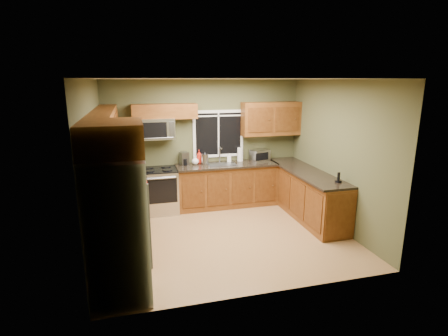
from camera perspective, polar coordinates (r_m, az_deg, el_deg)
name	(u,v)px	position (r m, az deg, el deg)	size (l,w,h in m)	color
floor	(226,235)	(6.32, 0.37, -10.96)	(4.20, 4.20, 0.00)	#996F43
ceiling	(227,79)	(5.72, 0.42, 14.35)	(4.20, 4.20, 0.00)	white
back_wall	(205,143)	(7.59, -3.15, 4.04)	(4.20, 4.20, 0.00)	#4A4C2D
front_wall	(265,195)	(4.22, 6.78, -4.32)	(4.20, 4.20, 0.00)	#4A4C2D
left_wall	(94,169)	(5.71, -20.40, -0.23)	(3.60, 3.60, 0.00)	#4A4C2D
right_wall	(337,155)	(6.72, 17.97, 2.03)	(3.60, 3.60, 0.00)	#4A4C2D
window	(218,134)	(7.60, -0.92, 5.62)	(1.12, 0.03, 1.02)	white
base_cabinets_left	(120,212)	(6.41, -16.64, -6.85)	(0.60, 2.65, 0.90)	brown
countertop_left	(119,186)	(6.26, -16.71, -2.81)	(0.65, 2.65, 0.04)	black
base_cabinets_back	(227,186)	(7.61, 0.46, -2.89)	(2.17, 0.60, 0.90)	brown
countertop_back	(227,165)	(7.46, 0.52, 0.51)	(2.17, 0.65, 0.04)	black
base_cabinets_peninsula	(305,194)	(7.25, 13.14, -4.15)	(0.60, 2.52, 0.90)	brown
countertop_peninsula	(305,171)	(7.11, 13.14, -0.55)	(0.65, 2.50, 0.04)	black
upper_cabinets_left	(105,132)	(6.07, -18.86, 5.62)	(0.33, 2.65, 0.72)	brown
upper_cabinets_back_left	(165,111)	(7.21, -9.68, 9.10)	(1.30, 0.33, 0.30)	brown
upper_cabinets_back_right	(271,119)	(7.78, 7.67, 7.98)	(1.30, 0.33, 0.72)	brown
upper_cabinet_over_fridge	(111,138)	(4.28, -17.93, 4.71)	(0.72, 0.90, 0.38)	brown
refrigerator	(119,228)	(4.59, -16.84, -9.33)	(0.74, 0.90, 1.80)	#B7B7BC
range	(159,190)	(7.35, -10.60, -3.62)	(0.76, 0.69, 0.94)	#B7B7BC
microwave	(155,129)	(7.20, -11.14, 6.30)	(0.76, 0.41, 0.42)	#B7B7BC
sink	(222,164)	(7.44, -0.37, 0.73)	(0.60, 0.42, 0.36)	slate
toaster_oven	(260,155)	(7.80, 5.85, 2.10)	(0.46, 0.40, 0.24)	#B7B7BC
coffee_maker	(184,159)	(7.41, -6.52, 1.48)	(0.20, 0.25, 0.27)	slate
kettle	(205,159)	(7.41, -3.14, 1.54)	(0.18, 0.18, 0.27)	#B7B7BC
paper_towel_roll	(240,154)	(7.71, 2.66, 2.22)	(0.16, 0.16, 0.33)	white
soap_bottle_a	(199,157)	(7.52, -4.09, 1.86)	(0.11, 0.11, 0.29)	red
soap_bottle_b	(229,158)	(7.64, 0.84, 1.70)	(0.08, 0.09, 0.19)	white
soap_bottle_c	(195,160)	(7.43, -4.72, 1.30)	(0.15, 0.15, 0.19)	white
cordless_phone	(338,179)	(6.42, 18.18, -1.79)	(0.10, 0.10, 0.18)	black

